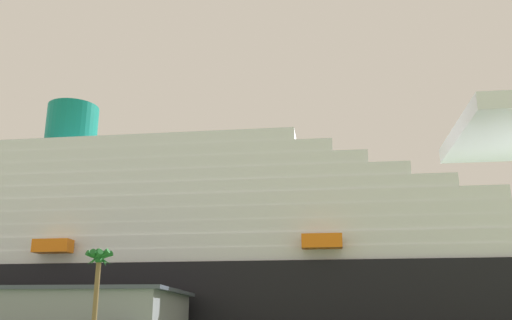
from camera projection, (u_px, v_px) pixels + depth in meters
The scene contains 3 objects.
cruise_ship at pixel (199, 258), 130.58m from camera, with size 290.09×64.22×66.05m.
terminal_building at pixel (22, 314), 95.14m from camera, with size 56.53×31.26×8.04m.
palm_tree at pixel (98, 267), 65.90m from camera, with size 3.29×3.31×11.46m.
Camera 1 is at (3.99, -65.28, 2.91)m, focal length 38.50 mm.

